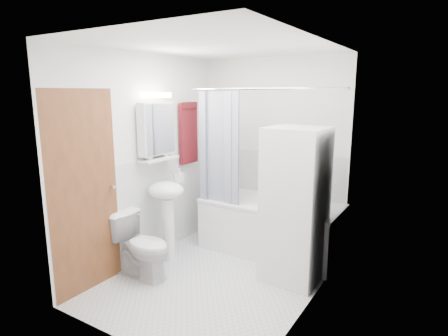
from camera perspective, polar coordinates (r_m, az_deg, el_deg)
The scene contains 20 objects.
floor at distance 4.22m, azimuth -0.81°, elevation -16.25°, with size 2.60×2.60×0.00m, color silver.
room_walls at distance 3.76m, azimuth -0.87°, elevation 4.21°, with size 2.60×2.60×2.60m.
wainscot at distance 4.21m, azimuth 1.33°, elevation -7.41°, with size 1.98×2.58×2.58m.
door at distance 4.05m, azimuth -16.56°, elevation -2.75°, with size 0.05×2.00×2.00m.
bathtub at distance 4.74m, azimuth 7.15°, elevation -8.44°, with size 1.69×0.80×0.64m.
tub_spout at distance 4.79m, azimuth 11.15°, elevation -0.79°, with size 0.04×0.04×0.12m, color silver.
curtain_rod at distance 4.15m, azimuth 5.72°, elevation 11.94°, with size 0.02×0.02×1.87m, color silver.
shower_curtain at distance 4.48m, azimuth -0.90°, elevation 2.33°, with size 0.55×0.02×1.45m.
sink at distance 4.42m, azimuth -8.71°, elevation -5.22°, with size 0.44×0.37×1.04m.
medicine_cabinet at distance 4.38m, azimuth -10.24°, elevation 6.10°, with size 0.13×0.50×0.71m.
shelf at distance 4.42m, azimuth -9.92°, elevation 1.37°, with size 0.18×0.54×0.03m, color silver.
shower_caddy at distance 4.73m, azimuth 11.76°, elevation 1.35°, with size 0.22×0.06×0.02m, color silver.
towel at distance 4.91m, azimuth -5.43°, elevation 5.50°, with size 0.07×0.33×0.81m.
washer_dryer at distance 3.97m, azimuth 10.72°, elevation -5.59°, with size 0.60×0.59×1.62m.
toilet at distance 4.19m, azimuth -12.43°, elevation -11.53°, with size 0.39×0.70×0.69m, color white.
soap_pump at distance 4.47m, azimuth -6.81°, elevation -1.70°, with size 0.08×0.17×0.08m, color gray.
shelf_bottle at distance 4.30m, azimuth -11.27°, elevation 1.69°, with size 0.07×0.18×0.07m, color gray.
shelf_cup at distance 4.50m, azimuth -8.94°, elevation 2.40°, with size 0.10×0.09×0.10m, color gray.
shampoo_a at distance 4.75m, azimuth 10.85°, elevation 2.35°, with size 0.13×0.17×0.13m, color gray.
shampoo_b at distance 4.71m, azimuth 12.20°, elevation 1.91°, with size 0.08×0.21×0.08m, color #2A36AA.
Camera 1 is at (2.01, -3.14, 1.97)m, focal length 30.00 mm.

